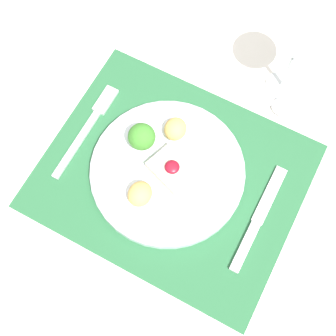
{
  "coord_description": "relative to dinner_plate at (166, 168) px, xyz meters",
  "views": [
    {
      "loc": [
        0.12,
        -0.25,
        1.49
      ],
      "look_at": [
        -0.01,
        0.0,
        0.75
      ],
      "focal_mm": 50.0,
      "sensor_mm": 36.0,
      "label": 1
    }
  ],
  "objects": [
    {
      "name": "ground_plane",
      "position": [
        0.01,
        -0.0,
        -0.74
      ],
      "size": [
        8.0,
        8.0,
        0.0
      ],
      "primitive_type": "plane",
      "color": "#4C4742"
    },
    {
      "name": "dining_table",
      "position": [
        0.01,
        -0.0,
        -0.11
      ],
      "size": [
        1.21,
        1.06,
        0.73
      ],
      "color": "white",
      "rests_on": "ground_plane"
    },
    {
      "name": "placemat",
      "position": [
        0.01,
        -0.0,
        -0.02
      ],
      "size": [
        0.44,
        0.36,
        0.0
      ],
      "primitive_type": "cube",
      "color": "#235633",
      "rests_on": "dining_table"
    },
    {
      "name": "dinner_plate",
      "position": [
        0.0,
        0.0,
        0.0
      ],
      "size": [
        0.27,
        0.27,
        0.07
      ],
      "color": "silver",
      "rests_on": "placemat"
    },
    {
      "name": "fork",
      "position": [
        -0.16,
        0.01,
        -0.01
      ],
      "size": [
        0.02,
        0.2,
        0.01
      ],
      "rotation": [
        0.0,
        0.0,
        0.03
      ],
      "color": "silver",
      "rests_on": "placemat"
    },
    {
      "name": "knife",
      "position": [
        0.18,
        -0.02,
        -0.01
      ],
      "size": [
        0.02,
        0.2,
        0.01
      ],
      "rotation": [
        0.0,
        0.0,
        -0.02
      ],
      "color": "silver",
      "rests_on": "placemat"
    },
    {
      "name": "spoon",
      "position": [
        0.1,
        0.21,
        -0.01
      ],
      "size": [
        0.18,
        0.04,
        0.01
      ],
      "rotation": [
        0.0,
        0.0,
        0.08
      ],
      "color": "silver",
      "rests_on": "dining_table"
    },
    {
      "name": "wine_glass_near",
      "position": [
        0.11,
        0.25,
        0.1
      ],
      "size": [
        0.09,
        0.09,
        0.16
      ],
      "color": "white",
      "rests_on": "dining_table"
    }
  ]
}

